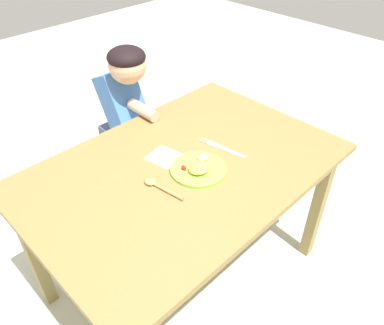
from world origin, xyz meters
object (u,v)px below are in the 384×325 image
at_px(plate, 198,168).
at_px(spoon, 158,186).
at_px(fork, 223,148).
at_px(person, 125,127).

height_order(plate, spoon, plate).
relative_size(fork, person, 0.22).
distance_m(spoon, person, 0.70).
distance_m(fork, spoon, 0.35).
bearing_deg(plate, person, 80.03).
xyz_separation_m(plate, spoon, (-0.18, 0.04, -0.00)).
height_order(plate, person, person).
xyz_separation_m(fork, person, (-0.06, 0.62, -0.14)).
bearing_deg(person, plate, 80.03).
distance_m(plate, spoon, 0.18).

